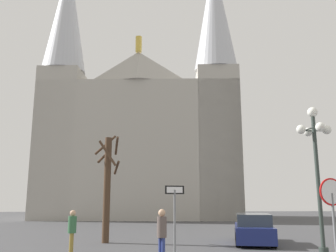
% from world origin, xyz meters
% --- Properties ---
extents(cathedral, '(23.15, 15.70, 31.61)m').
position_xyz_m(cathedral, '(-2.84, 35.21, 9.51)').
color(cathedral, '#ADA89E').
rests_on(cathedral, ground).
extents(stop_sign, '(0.80, 0.22, 2.73)m').
position_xyz_m(stop_sign, '(2.97, 2.78, 1.93)').
color(stop_sign, slate).
rests_on(stop_sign, ground).
extents(one_way_arrow_sign, '(0.60, 0.19, 2.52)m').
position_xyz_m(one_way_arrow_sign, '(-1.65, 3.35, 1.57)').
color(one_way_arrow_sign, slate).
rests_on(one_way_arrow_sign, ground).
extents(street_lamp, '(1.46, 1.46, 5.86)m').
position_xyz_m(street_lamp, '(4.36, 6.37, 3.97)').
color(street_lamp, '#2D3833').
rests_on(street_lamp, ground).
extents(bare_tree, '(1.40, 1.27, 5.53)m').
position_xyz_m(bare_tree, '(-4.42, 11.13, 2.87)').
color(bare_tree, '#473323').
rests_on(bare_tree, ground).
extents(parked_car_near_navy, '(2.79, 4.86, 1.42)m').
position_xyz_m(parked_car_near_navy, '(2.83, 10.30, 0.67)').
color(parked_car_near_navy, navy).
rests_on(parked_car_near_navy, ground).
extents(pedestrian_walking, '(0.32, 0.32, 1.70)m').
position_xyz_m(pedestrian_walking, '(-5.30, 6.90, 1.03)').
color(pedestrian_walking, olive).
rests_on(pedestrian_walking, ground).
extents(pedestrian_standing, '(0.32, 0.32, 1.79)m').
position_xyz_m(pedestrian_standing, '(-1.97, 4.49, 1.09)').
color(pedestrian_standing, navy).
rests_on(pedestrian_standing, ground).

